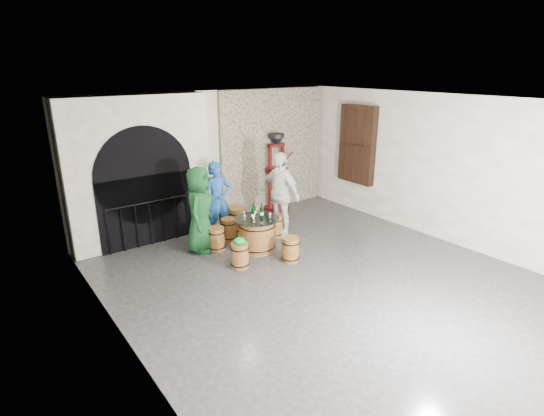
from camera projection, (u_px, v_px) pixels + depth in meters
ground at (322, 280)px, 7.82m from camera, size 8.00×8.00×0.00m
wall_back at (212, 158)px, 10.35m from camera, size 8.00×0.00×8.00m
wall_left at (122, 246)px, 5.33m from camera, size 0.00×8.00×8.00m
wall_right at (442, 169)px, 9.28m from camera, size 0.00×8.00×8.00m
ceiling at (329, 102)px, 6.79m from camera, size 8.00×8.00×0.00m
stone_facing_panel at (273, 150)px, 11.32m from camera, size 3.20×0.12×3.18m
arched_opening at (140, 172)px, 9.08m from camera, size 3.10×0.60×3.19m
shuttered_window at (357, 145)px, 10.97m from camera, size 0.23×1.10×2.00m
barrel_table at (257, 235)px, 8.96m from camera, size 0.94×0.94×0.72m
barrel_stool_left at (216, 239)px, 9.00m from camera, size 0.37×0.37×0.51m
barrel_stool_far at (229, 229)px, 9.52m from camera, size 0.37×0.37×0.51m
barrel_stool_right at (275, 226)px, 9.73m from camera, size 0.37×0.37×0.51m
barrel_stool_near_right at (291, 249)px, 8.49m from camera, size 0.37×0.37×0.51m
barrel_stool_near_left at (240, 255)px, 8.22m from camera, size 0.37×0.37×0.51m
green_cap at (240, 241)px, 8.13m from camera, size 0.26×0.22×0.12m
person_green at (199, 210)px, 8.80m from camera, size 1.03×1.05×1.82m
person_blue at (218, 200)px, 9.52m from camera, size 0.70×0.52×1.76m
person_white at (280, 194)px, 9.69m from camera, size 0.65×1.19×1.93m
wine_bottle_left at (253, 214)px, 8.71m from camera, size 0.08×0.08×0.32m
wine_bottle_center at (262, 212)px, 8.82m from camera, size 0.08×0.08×0.32m
wine_bottle_right at (254, 211)px, 8.90m from camera, size 0.08×0.08×0.32m
tasting_glass_a at (254, 220)px, 8.62m from camera, size 0.05×0.05×0.10m
tasting_glass_b at (262, 212)px, 9.06m from camera, size 0.05×0.05×0.10m
tasting_glass_c at (244, 214)px, 8.98m from camera, size 0.05×0.05×0.10m
tasting_glass_d at (257, 210)px, 9.18m from camera, size 0.05×0.05×0.10m
tasting_glass_e at (270, 215)px, 8.88m from camera, size 0.05×0.05×0.10m
tasting_glass_f at (245, 217)px, 8.76m from camera, size 0.05×0.05×0.10m
side_barrel at (237, 220)px, 9.97m from camera, size 0.46×0.46×0.61m
corking_press at (276, 166)px, 11.23m from camera, size 0.87×0.50×2.07m
control_box at (282, 159)px, 11.48m from camera, size 0.18×0.10×0.22m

